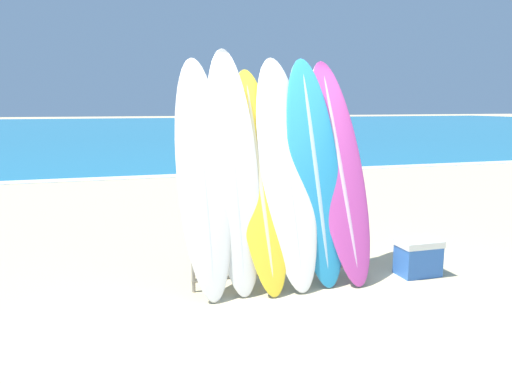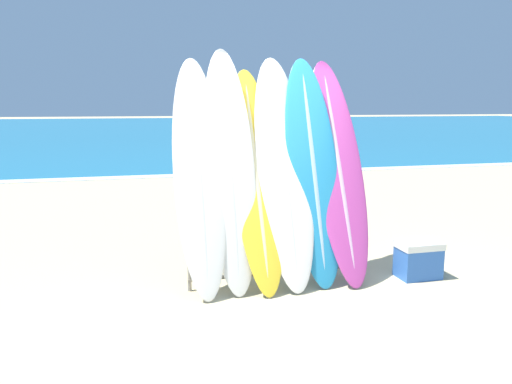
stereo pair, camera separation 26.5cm
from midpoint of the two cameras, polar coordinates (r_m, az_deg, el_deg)
ground_plane at (r=5.13m, az=8.86°, el=-12.41°), size 160.00×160.00×0.00m
ocean_water at (r=43.03m, az=-12.01°, el=7.20°), size 120.00×60.00×0.01m
surfboard_rack at (r=5.45m, az=3.52°, el=-5.74°), size 1.90×0.04×0.86m
surfboard_slot_0 at (r=5.23m, az=-5.08°, el=2.12°), size 0.54×1.10×2.46m
surfboard_slot_1 at (r=5.28m, az=-1.58°, el=2.79°), size 0.54×0.98×2.56m
surfboard_slot_2 at (r=5.37m, az=1.43°, el=1.78°), size 0.52×1.17×2.35m
surfboard_slot_3 at (r=5.47m, az=4.57°, el=2.64°), size 0.60×1.18×2.49m
surfboard_slot_4 at (r=5.56m, az=7.89°, el=2.62°), size 0.59×0.99×2.48m
surfboard_slot_5 at (r=5.72m, az=10.69°, el=2.71°), size 0.57×1.21×2.47m
person_near_water at (r=11.85m, az=-3.09°, el=4.98°), size 0.28×0.22×1.67m
person_mid_beach at (r=9.79m, az=-4.65°, el=4.20°), size 0.24×0.30×1.76m
cooler_box at (r=6.02m, az=19.28°, el=-7.29°), size 0.48×0.33×0.42m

